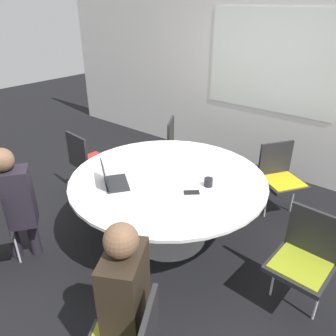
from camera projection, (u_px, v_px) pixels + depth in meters
The scene contains 13 objects.
ground_plane at pixel (168, 236), 3.52m from camera, with size 16.00×16.00×0.00m, color black.
wall_back at pixel (270, 77), 4.40m from camera, with size 8.00×0.07×2.70m.
conference_table at pixel (168, 187), 3.25m from camera, with size 1.91×1.91×0.72m.
chair_2 at pixel (305, 256), 2.53m from camera, with size 0.46×0.44×0.84m.
chair_3 at pixel (280, 174), 3.72m from camera, with size 0.59×0.60×0.84m.
chair_4 at pixel (180, 145), 4.51m from camera, with size 0.58×0.59×0.84m.
chair_5 at pixel (87, 158), 4.11m from camera, with size 0.48×0.46×0.84m.
person_0 at pixel (12, 200), 2.88m from camera, with size 0.39×0.42×1.19m.
person_1 at pixel (123, 292), 1.96m from camera, with size 0.37×0.42×1.19m.
laptop at pixel (112, 179), 3.04m from camera, with size 0.40×0.37×0.21m.
coffee_cup at pixel (208, 182), 3.02m from camera, with size 0.08×0.08×0.08m.
cell_phone at pixel (192, 192), 2.93m from camera, with size 0.15×0.15×0.01m.
handbag at pixel (255, 176), 4.43m from camera, with size 0.36×0.16×0.28m.
Camera 1 is at (1.78, -2.17, 2.25)m, focal length 35.00 mm.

